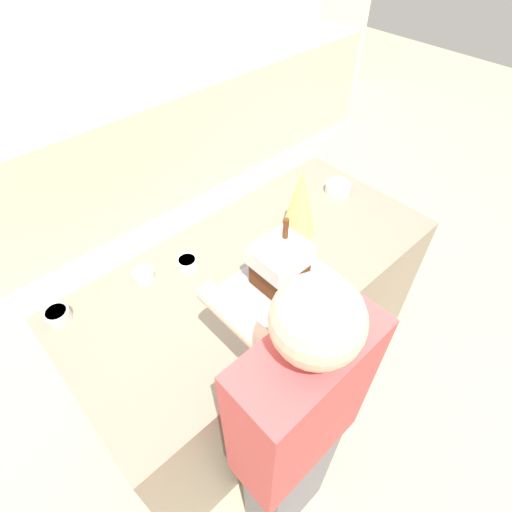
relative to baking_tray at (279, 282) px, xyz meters
name	(u,v)px	position (x,y,z in m)	size (l,w,h in m)	color
ground_plane	(256,367)	(-0.01, 0.14, -0.95)	(12.00, 12.00, 0.00)	#C6B28E
wall_back	(29,50)	(-0.01, 2.42, 0.35)	(8.00, 0.05, 2.60)	white
back_cabinet_block	(88,172)	(-0.01, 2.09, -0.47)	(6.00, 0.60, 0.95)	beige
kitchen_island	(256,324)	(-0.01, 0.14, -0.48)	(1.77, 0.84, 0.94)	gray
baking_tray	(279,282)	(0.00, 0.00, 0.00)	(0.46, 0.33, 0.01)	#9E9EA8
gingerbread_house	(280,264)	(0.00, 0.00, 0.11)	(0.22, 0.19, 0.30)	#5B2D14
decorative_tree	(300,202)	(0.30, 0.18, 0.18)	(0.17, 0.17, 0.36)	#DBD675
candy_bowl_beside_tree	(58,315)	(-0.79, 0.47, 0.03)	(0.10, 0.10, 0.05)	silver
candy_bowl_front_corner	(144,275)	(-0.42, 0.42, 0.02)	(0.09, 0.09, 0.05)	white
candy_bowl_far_left	(187,263)	(-0.24, 0.34, 0.02)	(0.09, 0.09, 0.05)	white
candy_bowl_near_tray_left	(338,187)	(0.70, 0.24, 0.02)	(0.14, 0.14, 0.05)	white
person	(294,437)	(-0.40, -0.48, -0.09)	(0.44, 0.55, 1.67)	slate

